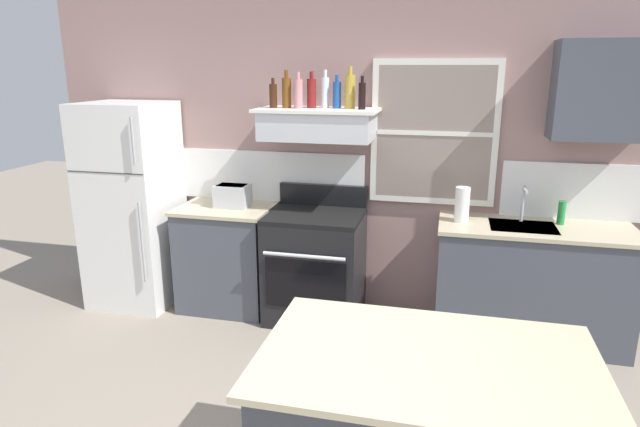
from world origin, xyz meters
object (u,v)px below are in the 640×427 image
(bottle_champagne_gold_foil, at_px, (350,91))
(paper_towel_roll, at_px, (462,205))
(bottle_balsamic_dark, at_px, (362,95))
(bottle_rose_pink, at_px, (298,93))
(refrigerator, at_px, (133,205))
(bottle_clear_tall, at_px, (325,92))
(dish_soap_bottle, at_px, (561,213))
(bottle_brown_stout, at_px, (273,95))
(bottle_blue_liqueur, at_px, (337,94))
(toaster, at_px, (232,195))
(stove_range, at_px, (315,265))
(bottle_amber_wine, at_px, (287,92))
(bottle_red_label_wine, at_px, (312,93))

(bottle_champagne_gold_foil, distance_m, paper_towel_roll, 1.23)
(bottle_balsamic_dark, bearing_deg, bottle_rose_pink, -177.31)
(bottle_rose_pink, bearing_deg, refrigerator, -177.13)
(bottle_clear_tall, distance_m, dish_soap_bottle, 2.03)
(bottle_clear_tall, bearing_deg, bottle_brown_stout, -166.81)
(bottle_champagne_gold_foil, bearing_deg, refrigerator, -175.61)
(paper_towel_roll, bearing_deg, bottle_blue_liqueur, 174.51)
(toaster, bearing_deg, bottle_brown_stout, 1.46)
(stove_range, distance_m, bottle_amber_wine, 1.43)
(bottle_red_label_wine, xyz_separation_m, bottle_blue_liqueur, (0.20, 0.01, -0.01))
(bottle_champagne_gold_foil, distance_m, dish_soap_bottle, 1.85)
(bottle_blue_liqueur, height_order, bottle_champagne_gold_foil, bottle_champagne_gold_foil)
(toaster, xyz_separation_m, stove_range, (0.73, -0.05, -0.54))
(refrigerator, relative_size, bottle_brown_stout, 7.67)
(stove_range, bearing_deg, bottle_champagne_gold_foil, 26.27)
(bottle_clear_tall, relative_size, bottle_blue_liqueur, 1.16)
(bottle_brown_stout, bearing_deg, dish_soap_bottle, 2.04)
(stove_range, bearing_deg, bottle_balsamic_dark, 12.14)
(bottle_blue_liqueur, xyz_separation_m, bottle_champagne_gold_foil, (0.10, -0.01, 0.03))
(toaster, xyz_separation_m, bottle_brown_stout, (0.38, 0.01, 0.83))
(bottle_blue_liqueur, relative_size, bottle_balsamic_dark, 1.02)
(stove_range, height_order, bottle_amber_wine, bottle_amber_wine)
(stove_range, distance_m, bottle_blue_liqueur, 1.40)
(bottle_balsamic_dark, bearing_deg, stove_range, -167.86)
(bottle_clear_tall, distance_m, bottle_blue_liqueur, 0.10)
(refrigerator, bearing_deg, bottle_blue_liqueur, 5.00)
(bottle_brown_stout, xyz_separation_m, bottle_clear_tall, (0.40, 0.09, 0.03))
(bottle_rose_pink, relative_size, bottle_blue_liqueur, 1.09)
(paper_towel_roll, bearing_deg, refrigerator, -178.77)
(stove_range, height_order, bottle_rose_pink, bottle_rose_pink)
(toaster, height_order, bottle_rose_pink, bottle_rose_pink)
(bottle_blue_liqueur, relative_size, dish_soap_bottle, 1.42)
(bottle_balsamic_dark, distance_m, dish_soap_bottle, 1.75)
(refrigerator, relative_size, paper_towel_roll, 6.57)
(bottle_brown_stout, height_order, bottle_rose_pink, bottle_rose_pink)
(toaster, relative_size, bottle_champagne_gold_foil, 0.92)
(bottle_blue_liqueur, bearing_deg, dish_soap_bottle, 0.11)
(bottle_rose_pink, height_order, bottle_clear_tall, bottle_clear_tall)
(bottle_amber_wine, xyz_separation_m, bottle_red_label_wine, (0.19, 0.05, -0.00))
(bottle_blue_liqueur, bearing_deg, stove_range, -137.15)
(bottle_clear_tall, bearing_deg, toaster, -172.44)
(bottle_amber_wine, height_order, bottle_champagne_gold_foil, bottle_champagne_gold_foil)
(bottle_red_label_wine, bearing_deg, refrigerator, -174.77)
(bottle_brown_stout, height_order, bottle_blue_liqueur, bottle_blue_liqueur)
(bottle_rose_pink, height_order, bottle_champagne_gold_foil, bottle_champagne_gold_foil)
(bottle_brown_stout, relative_size, bottle_clear_tall, 0.79)
(toaster, height_order, paper_towel_roll, paper_towel_roll)
(bottle_brown_stout, bearing_deg, paper_towel_roll, -0.78)
(refrigerator, bearing_deg, bottle_rose_pink, 2.87)
(bottle_amber_wine, xyz_separation_m, bottle_champagne_gold_foil, (0.50, 0.05, 0.01))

